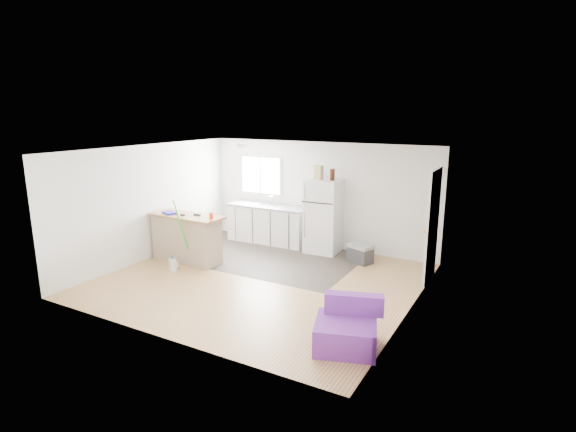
% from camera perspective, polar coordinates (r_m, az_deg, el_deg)
% --- Properties ---
extents(room, '(5.51, 5.01, 2.41)m').
position_cam_1_polar(room, '(8.08, -3.64, -0.17)').
color(room, '#A07043').
rests_on(room, ground).
extents(vinyl_zone, '(4.05, 2.50, 0.00)m').
position_cam_1_polar(vinyl_zone, '(9.80, -3.16, -5.03)').
color(vinyl_zone, '#38312A').
rests_on(vinyl_zone, floor).
extents(window, '(1.18, 0.06, 0.98)m').
position_cam_1_polar(window, '(10.90, -3.47, 5.20)').
color(window, white).
rests_on(window, back_wall).
extents(interior_door, '(0.11, 0.92, 2.10)m').
position_cam_1_polar(interior_door, '(8.55, 17.86, -1.30)').
color(interior_door, white).
rests_on(interior_door, right_wall).
extents(ceiling_fixture, '(0.30, 0.30, 0.07)m').
position_cam_1_polar(ceiling_fixture, '(9.56, -5.94, 8.91)').
color(ceiling_fixture, white).
rests_on(ceiling_fixture, ceiling).
extents(kitchen_cabinets, '(2.01, 0.64, 1.17)m').
position_cam_1_polar(kitchen_cabinets, '(10.67, -2.57, -0.96)').
color(kitchen_cabinets, white).
rests_on(kitchen_cabinets, floor).
extents(peninsula, '(1.64, 0.67, 0.99)m').
position_cam_1_polar(peninsula, '(9.54, -12.73, -2.71)').
color(peninsula, tan).
rests_on(peninsula, floor).
extents(refrigerator, '(0.75, 0.71, 1.63)m').
position_cam_1_polar(refrigerator, '(9.87, 4.52, -0.02)').
color(refrigerator, white).
rests_on(refrigerator, floor).
extents(cooler, '(0.59, 0.49, 0.38)m').
position_cam_1_polar(cooler, '(9.41, 9.16, -4.71)').
color(cooler, '#313134').
rests_on(cooler, floor).
extents(purple_seat, '(0.99, 0.98, 0.66)m').
position_cam_1_polar(purple_seat, '(6.18, 7.50, -14.11)').
color(purple_seat, purple).
rests_on(purple_seat, floor).
extents(cleaner_jug, '(0.16, 0.14, 0.30)m').
position_cam_1_polar(cleaner_jug, '(9.12, -14.44, -6.00)').
color(cleaner_jug, silver).
rests_on(cleaner_jug, floor).
extents(mop, '(0.28, 0.39, 1.41)m').
position_cam_1_polar(mop, '(9.22, -13.92, -5.09)').
color(mop, green).
rests_on(mop, floor).
extents(red_cup, '(0.09, 0.09, 0.12)m').
position_cam_1_polar(red_cup, '(8.96, -9.73, 0.05)').
color(red_cup, red).
rests_on(red_cup, peninsula).
extents(blue_tray, '(0.36, 0.31, 0.04)m').
position_cam_1_polar(blue_tray, '(9.59, -14.77, 0.40)').
color(blue_tray, '#1216AC').
rests_on(blue_tray, peninsula).
extents(tool_a, '(0.15, 0.09, 0.03)m').
position_cam_1_polar(tool_a, '(9.30, -11.47, 0.17)').
color(tool_a, black).
rests_on(tool_a, peninsula).
extents(tool_b, '(0.11, 0.06, 0.03)m').
position_cam_1_polar(tool_b, '(9.35, -13.23, 0.14)').
color(tool_b, black).
rests_on(tool_b, peninsula).
extents(cardboard_box, '(0.22, 0.16, 0.30)m').
position_cam_1_polar(cardboard_box, '(9.71, 3.93, 5.54)').
color(cardboard_box, tan).
rests_on(cardboard_box, refrigerator).
extents(bottle_left, '(0.08, 0.08, 0.25)m').
position_cam_1_polar(bottle_left, '(9.54, 5.56, 5.23)').
color(bottle_left, '#39180A').
rests_on(bottle_left, refrigerator).
extents(bottle_right, '(0.08, 0.08, 0.25)m').
position_cam_1_polar(bottle_right, '(9.56, 5.75, 5.24)').
color(bottle_right, '#39180A').
rests_on(bottle_right, refrigerator).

